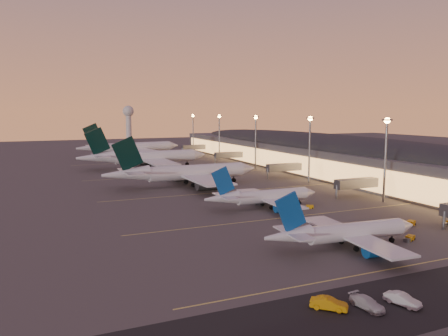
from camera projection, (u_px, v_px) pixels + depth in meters
The scene contains 16 objects.
ground at pixel (282, 213), 120.08m from camera, with size 700.00×700.00×0.00m, color #44423F.
airliner_narrow_south at pixel (344, 233), 88.60m from camera, with size 35.08×31.41×12.53m.
airliner_narrow_north at pixel (263, 197), 125.61m from camera, with size 35.59×31.68×12.76m.
airliner_wide_near at pixel (184, 173), 162.82m from camera, with size 59.92×54.45×19.21m.
airliner_wide_mid at pixel (144, 157), 214.66m from camera, with size 63.88×57.96×20.50m.
airliner_wide_far at pixel (130, 148), 270.50m from camera, with size 65.53×60.31×20.99m.
terminal_building at pixel (315, 151), 209.31m from camera, with size 56.35×255.00×17.46m.
light_masts at pixel (277, 135), 191.17m from camera, with size 2.20×217.20×25.90m.
radar_tower at pixel (129, 119), 357.67m from camera, with size 9.00×9.00×32.50m.
lane_markings at pixel (224, 189), 156.46m from camera, with size 90.00×180.36×0.00m.
baggage_tug_a at pixel (409, 238), 94.22m from camera, with size 3.73×2.70×1.04m.
baggage_tug_c at pixel (308, 207), 125.70m from camera, with size 3.31×2.74×0.94m.
baggage_tug_d at pixel (410, 224), 106.47m from camera, with size 4.16×3.09×1.16m.
service_van_a at pixel (367, 303), 61.69m from camera, with size 2.27×5.58×1.62m, color silver.
service_van_b at pixel (329, 304), 61.36m from camera, with size 1.82×5.22×1.72m, color #C48606.
service_van_c at pixel (402, 299), 62.75m from camera, with size 1.80×5.17×1.70m, color silver.
Camera 1 is at (-61.63, -101.32, 27.70)m, focal length 35.00 mm.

